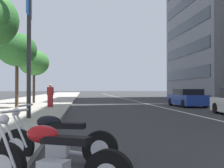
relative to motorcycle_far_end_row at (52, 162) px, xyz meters
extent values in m
cube|color=#A39E93|center=(30.15, 4.59, -0.34)|extent=(160.00, 8.11, 0.15)
cube|color=silver|center=(35.15, -6.36, -0.41)|extent=(110.00, 0.16, 0.01)
cylinder|color=black|center=(0.30, 0.68, -0.10)|extent=(0.37, 0.63, 0.64)
cylinder|color=silver|center=(0.30, 0.68, -0.10)|extent=(0.25, 0.35, 0.32)
cube|color=black|center=(-0.09, -0.18, 0.30)|extent=(0.46, 0.67, 0.10)
ellipsoid|color=#AD1116|center=(0.06, 0.14, 0.36)|extent=(0.41, 0.52, 0.24)
cylinder|color=silver|center=(0.20, 0.63, 0.21)|extent=(0.17, 0.31, 0.64)
cylinder|color=silver|center=(0.33, 0.58, 0.21)|extent=(0.17, 0.31, 0.64)
cylinder|color=silver|center=(0.23, 0.53, 0.66)|extent=(0.56, 0.28, 0.04)
sphere|color=silver|center=(0.31, 0.70, 0.54)|extent=(0.14, 0.14, 0.14)
cylinder|color=black|center=(1.69, 0.81, -0.10)|extent=(0.27, 0.65, 0.64)
cylinder|color=silver|center=(1.69, 0.81, -0.10)|extent=(0.20, 0.34, 0.32)
cylinder|color=black|center=(1.32, -0.71, -0.10)|extent=(0.27, 0.65, 0.64)
cylinder|color=silver|center=(1.32, -0.71, -0.10)|extent=(0.20, 0.34, 0.32)
cube|color=silver|center=(1.51, 0.05, -0.11)|extent=(0.34, 0.43, 0.28)
cube|color=black|center=(1.46, -0.12, 0.30)|extent=(0.37, 0.67, 0.10)
ellipsoid|color=black|center=(1.55, 0.21, 0.36)|extent=(0.34, 0.50, 0.24)
cylinder|color=silver|center=(1.61, 0.75, 0.21)|extent=(0.12, 0.32, 0.64)
cylinder|color=silver|center=(1.74, 0.72, 0.21)|extent=(0.12, 0.32, 0.64)
cylinder|color=silver|center=(1.66, 0.65, 0.66)|extent=(0.59, 0.18, 0.04)
sphere|color=silver|center=(1.70, 0.83, 0.54)|extent=(0.14, 0.14, 0.14)
cylinder|color=silver|center=(1.57, -0.26, -0.22)|extent=(0.25, 0.69, 0.16)
cylinder|color=black|center=(12.17, -7.89, -0.11)|extent=(0.63, 0.24, 0.62)
cube|color=navy|center=(18.88, -8.61, 0.12)|extent=(4.45, 2.03, 0.78)
cube|color=black|center=(18.74, -8.62, 0.74)|extent=(2.28, 1.79, 0.45)
cylinder|color=black|center=(20.29, -7.71, -0.11)|extent=(0.63, 0.24, 0.62)
cylinder|color=black|center=(20.36, -9.40, -0.11)|extent=(0.63, 0.24, 0.62)
cylinder|color=black|center=(17.40, -7.82, -0.11)|extent=(0.63, 0.24, 0.62)
cylinder|color=black|center=(17.47, -9.52, -0.11)|extent=(0.63, 0.24, 0.62)
cylinder|color=#232326|center=(9.01, 1.88, 3.56)|extent=(0.18, 0.18, 7.65)
cube|color=#194C99|center=(8.66, 1.88, 4.62)|extent=(0.56, 0.03, 1.10)
cube|color=#194C99|center=(9.36, 1.88, 4.62)|extent=(0.56, 0.03, 1.10)
cylinder|color=#473323|center=(16.56, 3.99, 1.18)|extent=(0.22, 0.22, 2.89)
ellipsoid|color=#2D6B2D|center=(16.56, 3.99, 3.61)|extent=(2.64, 2.64, 2.25)
cylinder|color=#473323|center=(23.14, 3.92, 1.02)|extent=(0.22, 0.22, 2.57)
ellipsoid|color=#387A33|center=(23.14, 3.92, 3.31)|extent=(2.68, 2.68, 2.28)
cube|color=maroon|center=(16.75, 1.80, 0.14)|extent=(0.29, 0.35, 0.81)
cube|color=maroon|center=(16.75, 1.80, 0.82)|extent=(0.32, 0.44, 0.56)
sphere|color=tan|center=(16.75, 1.80, 1.21)|extent=(0.22, 0.22, 0.22)
cube|color=#2D3842|center=(38.11, -15.20, 3.12)|extent=(17.31, 0.08, 1.50)
cube|color=#2D3842|center=(38.11, -15.20, 6.58)|extent=(17.31, 0.08, 1.50)
cube|color=#2D3842|center=(38.11, -15.20, 10.04)|extent=(17.31, 0.08, 1.50)
cube|color=#2D3842|center=(38.11, -15.20, 13.50)|extent=(17.31, 0.08, 1.50)
camera|label=1|loc=(-4.02, -0.40, 0.97)|focal=48.04mm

